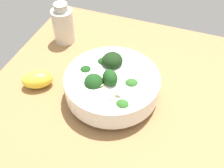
{
  "coord_description": "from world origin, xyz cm",
  "views": [
    {
      "loc": [
        -42.57,
        -13.69,
        49.51
      ],
      "look_at": [
        -1.42,
        1.41,
        4.0
      ],
      "focal_mm": 44.69,
      "sensor_mm": 36.0,
      "label": 1
    }
  ],
  "objects": [
    {
      "name": "bottle_short",
      "position": [
        14.27,
        21.62,
        5.28
      ],
      "size": [
        5.89,
        5.89,
        11.68
      ],
      "color": "beige",
      "rests_on": "ground_plane"
    },
    {
      "name": "ground_plane",
      "position": [
        0.0,
        0.0,
        -1.73
      ],
      "size": [
        62.99,
        62.99,
        3.45
      ],
      "primitive_type": "cube",
      "color": "#996D42"
    },
    {
      "name": "bowl_of_broccoli",
      "position": [
        -1.42,
        1.55,
        4.11
      ],
      "size": [
        21.49,
        21.49,
        9.5
      ],
      "color": "white",
      "rests_on": "ground_plane"
    },
    {
      "name": "lemon_wedge",
      "position": [
        -4.43,
        19.39,
        2.12
      ],
      "size": [
        7.88,
        8.8,
        4.25
      ],
      "primitive_type": "ellipsoid",
      "rotation": [
        0.0,
        0.0,
        2.11
      ],
      "color": "yellow",
      "rests_on": "ground_plane"
    }
  ]
}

